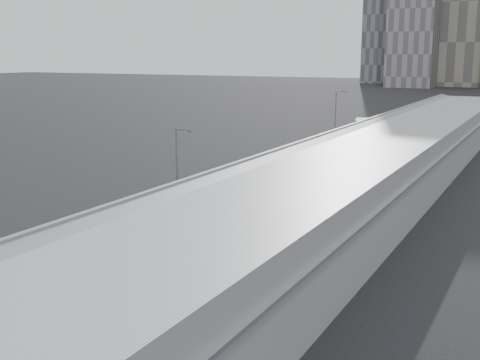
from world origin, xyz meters
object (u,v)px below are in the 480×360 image
Objects in this scene: bus_1 at (45,286)px; bus_2 at (179,226)px; bus_3 at (230,199)px; shipping_container at (362,126)px; street_lamp_far at (336,115)px; bus_6 at (365,143)px; street_lamp_near at (178,163)px; suv at (388,122)px; bus_5 at (329,156)px; bus_4 at (287,175)px.

bus_1 is 15.27m from bus_2.
bus_3 is 67.96m from shipping_container.
street_lamp_far reaches higher than bus_2.
street_lamp_near is at bearing -92.81° from bus_6.
bus_3 is 6.54m from street_lamp_near.
suv is (-6.15, 40.16, -0.71)m from bus_6.
street_lamp_far is (-6.32, 4.15, 4.00)m from bus_6.
bus_3 is 29.62m from bus_5.
shipping_container is at bearing 96.62° from bus_5.
street_lamp_far is at bearing 97.27° from bus_1.
street_lamp_far reaches higher than bus_4.
bus_3 is 1.04× the size of bus_4.
bus_6 is 2.09× the size of suv.
bus_2 is at bearing -83.95° from street_lamp_far.
bus_3 reaches higher than bus_5.
bus_6 reaches higher than suv.
bus_4 is 1.86× the size of shipping_container.
bus_6 is (0.96, 43.94, -0.02)m from bus_3.
bus_6 is (0.10, 54.53, -0.01)m from bus_2.
street_lamp_near is 68.61m from shipping_container.
bus_3 is 84.26m from suv.
street_lamp_near reaches higher than bus_3.
bus_5 is 19.65m from street_lamp_far.
bus_1 is 1.05× the size of bus_3.
street_lamp_far reaches higher than bus_5.
bus_5 is 1.29× the size of street_lamp_far.
bus_4 is 70.07m from suv.
bus_3 is at bearing 8.82° from street_lamp_near.
street_lamp_near reaches higher than shipping_container.
bus_3 is 1.34× the size of street_lamp_far.
bus_3 is 1.04× the size of bus_5.
street_lamp_near is (-5.56, -30.49, 3.39)m from bus_5.
bus_6 is at bearing -33.28° from street_lamp_far.
shipping_container is at bearing 98.57° from bus_3.
street_lamp_far reaches higher than bus_3.
street_lamp_far is 1.45× the size of shipping_container.
bus_1 is 40.09m from bus_4.
bus_3 is 1.94× the size of shipping_container.
bus_1 reaches higher than bus_3.
suv is at bearing 104.19° from bus_6.
bus_4 is (-0.76, 24.82, -0.04)m from bus_2.
bus_2 is 1.00× the size of bus_6.
bus_5 is at bearing 93.09° from bus_3.
bus_4 is at bearing 69.41° from street_lamp_near.
suv is (-5.19, 84.10, -0.74)m from bus_3.
bus_2 is 54.53m from bus_6.
bus_5 is (-0.87, 40.21, -0.04)m from bus_2.
bus_1 is 1.61× the size of street_lamp_near.
shipping_container is at bearing 96.93° from bus_1.
bus_2 is at bearing -87.26° from bus_4.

